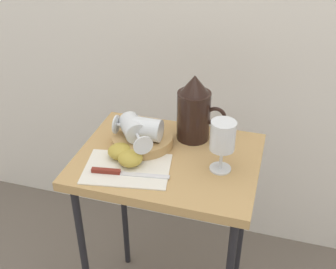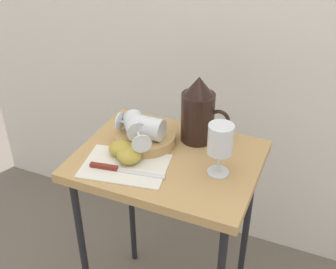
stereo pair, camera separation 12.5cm
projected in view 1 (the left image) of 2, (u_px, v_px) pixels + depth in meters
The scene contains 11 objects.
curtain_drape at pixel (206, 40), 1.62m from camera, with size 2.40×0.03×1.86m, color silver.
table at pixel (168, 178), 1.34m from camera, with size 0.56×0.43×0.73m.
linen_napkin at pixel (127, 169), 1.24m from camera, with size 0.25×0.17×0.00m, color silver.
basket_tray at pixel (143, 140), 1.34m from camera, with size 0.20×0.20×0.04m, color tan.
pitcher at pixel (194, 114), 1.34m from camera, with size 0.16×0.11×0.22m.
wine_glass_upright at pixel (223, 139), 1.18m from camera, with size 0.07×0.07×0.16m.
wine_glass_tipped_near at pixel (146, 129), 1.30m from camera, with size 0.15×0.07×0.07m.
wine_glass_tipped_far at pixel (133, 128), 1.30m from camera, with size 0.14×0.16×0.07m.
apple_half_left at pixel (120, 151), 1.27m from camera, with size 0.07×0.07×0.04m, color #B29938.
apple_half_right at pixel (130, 158), 1.24m from camera, with size 0.07×0.07×0.04m, color #B29938.
knife at pixel (119, 172), 1.21m from camera, with size 0.23×0.05×0.01m.
Camera 1 is at (0.30, -1.02, 1.48)m, focal length 44.94 mm.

